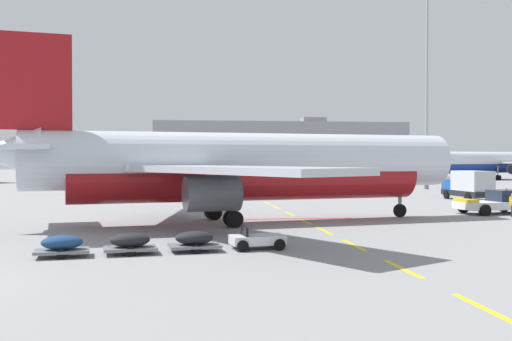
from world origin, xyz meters
TOP-DOWN VIEW (x-y plane):
  - ground at (40.00, 40.00)m, footprint 400.00×400.00m
  - apron_paint_markings at (18.00, 38.23)m, footprint 8.00×97.12m
  - airliner_foreground at (13.54, 19.89)m, footprint 34.68×34.01m
  - pushback_tug at (34.57, 23.92)m, footprint 6.32×3.79m
  - airliner_far_right at (72.90, 97.59)m, footprint 32.00×30.60m
  - catering_truck at (39.93, 39.25)m, footprint 3.00×7.13m
  - baggage_train at (8.40, 6.97)m, footprint 11.69×3.05m
  - apron_light_mast_far at (45.16, 62.35)m, footprint 1.80×1.80m
  - terminal_satellite at (34.92, 131.77)m, footprint 62.56×20.86m

SIDE VIEW (x-z plane):
  - ground at x=40.00m, z-range 0.00..0.00m
  - apron_paint_markings at x=18.00m, z-range 0.00..0.01m
  - baggage_train at x=8.40m, z-range -0.04..1.10m
  - pushback_tug at x=34.57m, z-range -0.14..1.94m
  - catering_truck at x=39.93m, z-range 0.08..3.22m
  - airliner_far_right at x=72.90m, z-range -2.04..9.53m
  - airliner_foreground at x=13.54m, z-range -2.15..10.05m
  - terminal_satellite at x=34.92m, z-range -0.78..14.29m
  - apron_light_mast_far at x=45.16m, z-range 3.22..32.43m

